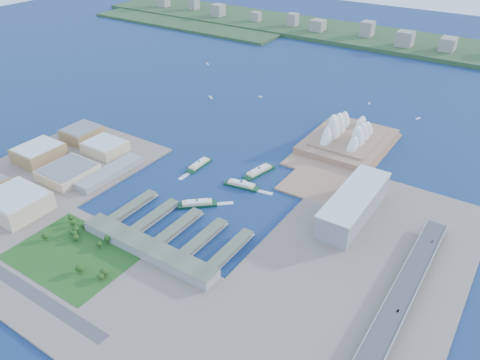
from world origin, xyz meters
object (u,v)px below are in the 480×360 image
Objects in this scene: ferry_b at (259,170)px; car_c at (432,241)px; car_b at (398,311)px; opera_house at (350,129)px; ferry_d at (241,184)px; toaster_building at (354,204)px; ferry_c at (197,202)px; ferry_a at (199,163)px.

car_c is at bearing 3.02° from ferry_b.
opera_house is at bearing 119.60° from car_b.
ferry_d is (-1.70, -49.04, -0.51)m from ferry_b.
opera_house is 1.16× the size of toaster_building.
car_b is (304.75, -52.44, 10.15)m from ferry_c.
ferry_d is (92.12, -13.98, 0.04)m from ferry_a.
car_c is (372.04, -8.57, 10.31)m from ferry_a.
ferry_a is at bearing -178.59° from toaster_building.
opera_house reaches higher than ferry_c.
car_b is at bearing -20.80° from ferry_b.
ferry_a is (-173.04, -206.46, -26.82)m from opera_house.
ferry_a is 372.28m from car_c.
ferry_c is 1.02× the size of ferry_d.
ferry_c is at bearing -53.46° from ferry_a.
ferry_a is 93.18m from ferry_d.
toaster_building is 34.94× the size of car_c.
opera_house is 270.72m from ferry_a.
ferry_c is at bearing 170.24° from car_b.
ferry_d is at bearing -59.53° from ferry_c.
ferry_d is 308.72m from car_b.
toaster_building reaches higher than ferry_c.
opera_house is 3.19× the size of ferry_c.
ferry_a is 0.99× the size of ferry_d.
ferry_b reaches higher than ferry_c.
ferry_c is at bearing -89.92° from ferry_b.
ferry_a is 113.45m from ferry_c.
opera_house reaches higher than toaster_building.
opera_house is at bearing 77.12° from ferry_b.
ferry_d is 280.16m from car_c.
ferry_a is at bearing 71.76° from ferry_d.
ferry_a is 0.90× the size of ferry_b.
ferry_a is 12.35× the size of car_c.
ferry_c reaches higher than ferry_a.
car_b reaches higher than ferry_d.
ferry_c is (-195.75, -97.80, -15.17)m from toaster_building.
ferry_c is 81.24m from ferry_d.
opera_house is 317.15m from ferry_c.
ferry_d is (24.83, 77.36, -0.11)m from ferry_c.
car_b reaches higher than ferry_b.
opera_house is 236.35m from ferry_d.
toaster_building is 263.57m from ferry_a.
car_b reaches higher than ferry_c.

